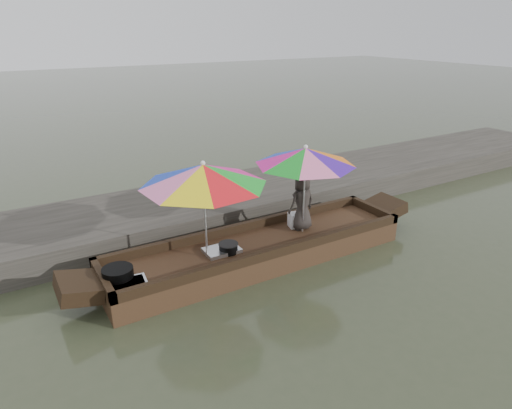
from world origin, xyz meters
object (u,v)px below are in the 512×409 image
tray_scallop (222,250)px  supply_bag (297,220)px  tray_crayfish (127,286)px  charcoal_grill (228,248)px  boat_hull (259,252)px  umbrella_stern (304,190)px  umbrella_bow (205,211)px  cooking_pot (118,275)px  vendor (302,202)px

tray_scallop → supply_bag: supply_bag is taller
tray_crayfish → supply_bag: bearing=8.8°
charcoal_grill → boat_hull: bearing=4.3°
tray_scallop → umbrella_stern: bearing=-0.7°
supply_bag → tray_scallop: bearing=-173.1°
supply_bag → umbrella_bow: bearing=-173.5°
cooking_pot → umbrella_stern: bearing=1.2°
boat_hull → supply_bag: (0.92, 0.21, 0.30)m
boat_hull → charcoal_grill: charcoal_grill is taller
supply_bag → umbrella_bow: 1.99m
tray_crayfish → tray_scallop: bearing=10.8°
boat_hull → supply_bag: 0.99m
umbrella_stern → tray_crayfish: bearing=-174.9°
umbrella_bow → supply_bag: bearing=6.5°
boat_hull → cooking_pot: bearing=-178.3°
tray_scallop → charcoal_grill: 0.12m
boat_hull → tray_scallop: 0.71m
tray_crayfish → charcoal_grill: 1.72m
boat_hull → tray_scallop: (-0.68, 0.02, 0.21)m
vendor → tray_crayfish: bearing=5.6°
tray_scallop → supply_bag: (1.60, 0.19, 0.10)m
cooking_pot → tray_crayfish: bearing=-77.1°
cooking_pot → umbrella_bow: size_ratio=0.23×
charcoal_grill → umbrella_stern: size_ratio=0.18×
supply_bag → umbrella_stern: size_ratio=0.17×
charcoal_grill → tray_scallop: bearing=142.9°
tray_crayfish → supply_bag: supply_bag is taller
supply_bag → vendor: 0.39m
tray_crayfish → vendor: 3.29m
tray_scallop → charcoal_grill: size_ratio=1.86×
vendor → umbrella_stern: 0.30m
tray_crayfish → charcoal_grill: (1.70, 0.24, 0.03)m
umbrella_bow → tray_crayfish: bearing=-168.0°
tray_scallop → boat_hull: bearing=-1.6°
boat_hull → cooking_pot: 2.37m
boat_hull → cooking_pot: cooking_pot is taller
tray_scallop → vendor: size_ratio=0.56×
cooking_pot → supply_bag: bearing=4.9°
umbrella_stern → tray_scallop: bearing=179.3°
boat_hull → tray_scallop: size_ratio=9.34×
cooking_pot → charcoal_grill: size_ratio=1.45×
tray_scallop → umbrella_stern: size_ratio=0.33×
cooking_pot → umbrella_bow: umbrella_bow is taller
boat_hull → vendor: vendor is taller
cooking_pot → umbrella_stern: 3.31m
tray_crayfish → tray_scallop: 1.64m
supply_bag → vendor: bearing=-77.9°
tray_scallop → umbrella_bow: (-0.27, -0.02, 0.74)m
cooking_pot → umbrella_bow: bearing=2.8°
boat_hull → tray_crayfish: size_ratio=9.34×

